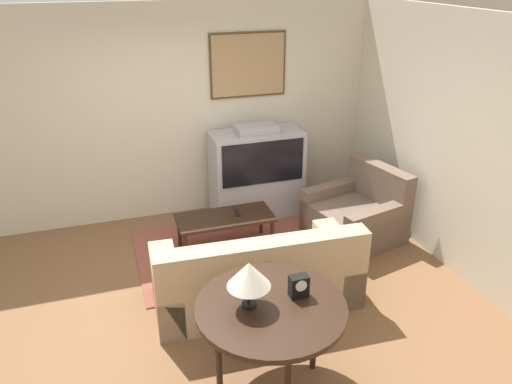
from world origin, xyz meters
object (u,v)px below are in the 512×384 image
couch (257,277)px  coffee_table (225,220)px  tv (257,173)px  armchair (357,215)px  mantel_clock (299,286)px  console_table (271,313)px  table_lamp (249,275)px

couch → coffee_table: bearing=-85.7°
tv → armchair: bearing=-44.7°
coffee_table → mantel_clock: mantel_clock is taller
armchair → console_table: bearing=-56.3°
coffee_table → table_lamp: 2.22m
mantel_clock → table_lamp: bearing=179.9°
tv → coffee_table: 1.01m
armchair → couch: bearing=-73.8°
armchair → mantel_clock: mantel_clock is taller
tv → console_table: (-0.83, -2.90, 0.13)m
couch → armchair: (1.58, 0.89, -0.02)m
console_table → table_lamp: bearing=162.3°
table_lamp → couch: bearing=69.0°
armchair → mantel_clock: 2.52m
couch → console_table: bearing=80.5°
console_table → couch: bearing=77.7°
armchair → coffee_table: (-1.61, 0.21, 0.10)m
console_table → table_lamp: size_ratio=3.06×
tv → couch: 1.97m
tv → couch: (-0.60, -1.86, -0.28)m
tv → console_table: bearing=-105.9°
console_table → table_lamp: (-0.15, 0.05, 0.34)m
tv → coffee_table: bearing=-129.7°
armchair → coffee_table: bearing=-110.7°
tv → mantel_clock: size_ratio=6.91×
armchair → coffee_table: armchair is taller
armchair → console_table: (-1.80, -1.93, 0.43)m
table_lamp → mantel_clock: bearing=-0.1°
couch → mantel_clock: size_ratio=11.34×
couch → armchair: armchair is taller
couch → table_lamp: (-0.38, -0.99, 0.75)m
console_table → table_lamp: table_lamp is taller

